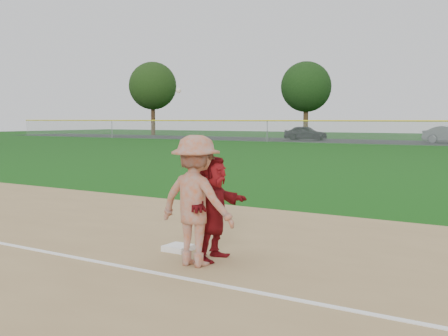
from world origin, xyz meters
The scene contains 8 objects.
ground centered at (0.00, 0.00, 0.00)m, with size 160.00×160.00×0.00m, color #11490E.
foul_line centered at (0.00, -0.80, 0.03)m, with size 60.00×0.10×0.01m, color white.
first_base centered at (-0.20, 0.44, 0.07)m, with size 0.40×0.40×0.09m, color white.
base_runner centered at (0.59, 0.27, 0.82)m, with size 1.48×0.47×1.60m, color maroon.
car_left centered at (-18.64, 45.71, 0.75)m, with size 1.74×4.31×1.47m, color black.
first_base_play centered at (0.57, -0.13, 0.97)m, with size 1.23×0.71×2.60m.
tree_0 centered at (-44.00, 52.00, 6.59)m, with size 6.40×6.40×9.81m.
tree_1 centered at (-22.00, 53.00, 5.83)m, with size 5.80×5.80×8.75m.
Camera 1 is at (5.28, -6.69, 2.15)m, focal length 45.00 mm.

